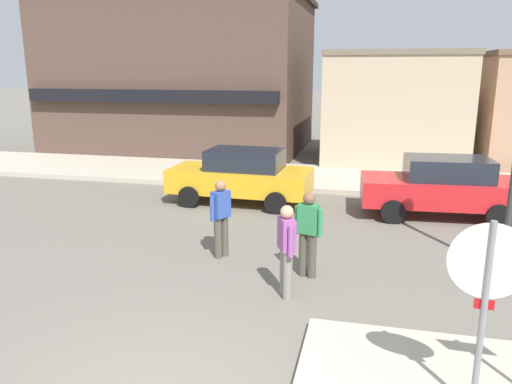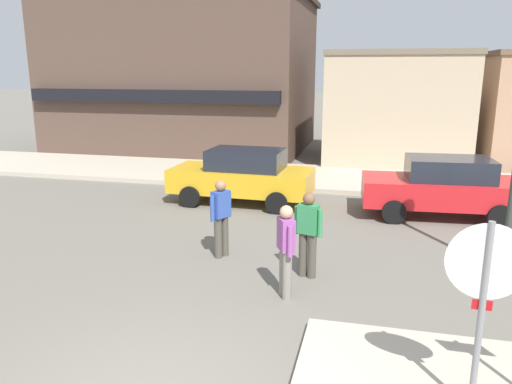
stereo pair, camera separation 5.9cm
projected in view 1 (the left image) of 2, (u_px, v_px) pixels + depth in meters
kerb_far at (302, 177)px, 17.52m from camera, size 80.00×4.00×0.15m
stop_sign at (486, 293)px, 5.14m from camera, size 0.82×0.07×2.30m
parked_car_nearest at (242, 175)px, 14.24m from camera, size 4.05×1.98×1.56m
parked_car_second at (442, 186)px, 12.93m from camera, size 4.10×2.08×1.56m
pedestrian_crossing_near at (308, 232)px, 9.11m from camera, size 0.55×0.31×1.61m
pedestrian_crossing_far at (286, 248)px, 8.27m from camera, size 0.36×0.53×1.61m
pedestrian_kerb_side at (221, 216)px, 10.09m from camera, size 0.37×0.52×1.61m
building_corner_shop at (185, 74)px, 23.81m from camera, size 11.65×8.45×7.00m
building_storefront_left_near at (394, 108)px, 20.39m from camera, size 5.49×5.58×4.45m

